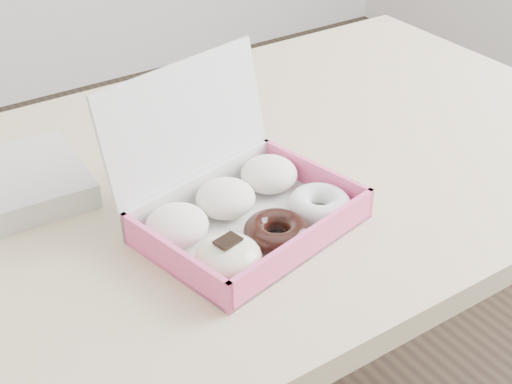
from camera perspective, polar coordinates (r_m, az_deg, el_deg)
table at (r=1.20m, az=1.70°, el=-0.19°), size 1.20×0.80×0.75m
donut_box at (r=0.98m, az=-1.28°, el=-1.13°), size 0.33×0.30×0.21m
newspapers at (r=1.11m, az=-19.79°, el=0.28°), size 0.25×0.20×0.04m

